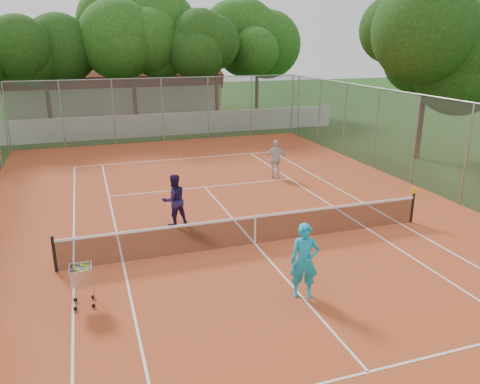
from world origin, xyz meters
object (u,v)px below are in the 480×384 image
object	(u,v)px
tennis_net	(255,230)
player_far_right	(276,159)
player_far_left	(174,200)
ball_hopper	(82,284)
clubhouse	(115,90)
player_near	(304,261)

from	to	relation	value
tennis_net	player_far_right	distance (m)	7.75
player_far_left	ball_hopper	world-z (taller)	player_far_left
clubhouse	player_near	world-z (taller)	clubhouse
tennis_net	player_far_left	xyz separation A→B (m)	(-2.10, 2.44, 0.43)
player_far_right	ball_hopper	world-z (taller)	player_far_right
clubhouse	player_far_left	xyz separation A→B (m)	(-0.10, -26.56, -1.26)
clubhouse	player_far_right	bearing A→B (deg)	-75.88
player_far_left	ball_hopper	bearing A→B (deg)	42.70
player_near	player_far_left	world-z (taller)	player_near
tennis_net	clubhouse	distance (m)	29.12
clubhouse	player_far_right	xyz separation A→B (m)	(5.57, -22.14, -1.28)
clubhouse	player_far_left	distance (m)	26.59
tennis_net	ball_hopper	bearing A→B (deg)	-158.32
clubhouse	tennis_net	bearing A→B (deg)	-86.05
player_near	ball_hopper	bearing A→B (deg)	-173.90
tennis_net	player_far_right	bearing A→B (deg)	62.51
tennis_net	player_near	size ratio (longest dim) A/B	6.10
player_far_right	player_near	bearing A→B (deg)	81.55
player_far_left	player_near	bearing A→B (deg)	97.58
tennis_net	ball_hopper	world-z (taller)	ball_hopper
clubhouse	player_near	size ratio (longest dim) A/B	8.42
player_far_left	player_far_right	bearing A→B (deg)	-154.66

